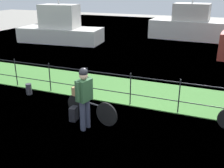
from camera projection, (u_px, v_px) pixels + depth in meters
The scene contains 12 objects.
ground_plane at pixel (106, 134), 6.74m from camera, with size 60.00×60.00×0.00m, color gray.
grass_strip at pixel (140, 92), 9.37m from camera, with size 27.00×2.40×0.03m, color #478438.
harbor_water at pixel (179, 45), 17.05m from camera, with size 30.00×30.00×0.00m, color #426684.
iron_fence at pixel (130, 87), 8.21m from camera, with size 18.04×0.04×1.06m.
bicycle_main at pixel (91, 109), 7.34m from camera, with size 1.68×0.40×0.67m.
wooden_crate at pixel (80, 91), 7.39m from camera, with size 0.35×0.29×0.25m, color #A87F51.
terrier_dog at pixel (80, 85), 7.30m from camera, with size 0.32×0.19×0.18m.
cyclist_person at pixel (84, 94), 6.67m from camera, with size 0.34×0.53×1.68m.
backpack_on_paving at pixel (74, 114), 7.39m from camera, with size 0.28×0.18×0.40m, color black.
mooring_bollard at pixel (29, 89), 9.18m from camera, with size 0.20×0.20×0.38m, color #38383D.
moored_boat_mid at pixel (190, 26), 18.84m from camera, with size 5.60×2.62×4.06m.
moored_boat_far at pixel (60, 29), 17.60m from camera, with size 5.69×2.61×4.06m.
Camera 1 is at (2.37, -5.38, 3.55)m, focal length 42.27 mm.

